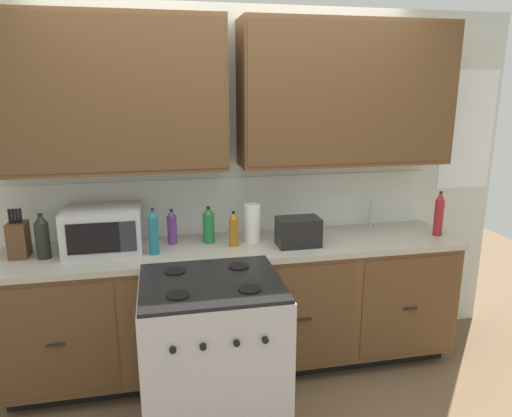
{
  "coord_description": "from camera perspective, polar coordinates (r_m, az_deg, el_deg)",
  "views": [
    {
      "loc": [
        -0.5,
        -2.67,
        1.94
      ],
      "look_at": [
        0.12,
        0.27,
        1.17
      ],
      "focal_mm": 33.22,
      "sensor_mm": 36.0,
      "label": 1
    }
  ],
  "objects": [
    {
      "name": "bottle_violet",
      "position": [
        3.21,
        -10.08,
        -2.19
      ],
      "size": [
        0.06,
        0.06,
        0.24
      ],
      "color": "#663384",
      "rests_on": "counter_run"
    },
    {
      "name": "bottle_green",
      "position": [
        3.2,
        -5.72,
        -2.0
      ],
      "size": [
        0.08,
        0.08,
        0.25
      ],
      "color": "#237A38",
      "rests_on": "counter_run"
    },
    {
      "name": "bottle_red",
      "position": [
        3.57,
        21.16,
        -0.62
      ],
      "size": [
        0.06,
        0.06,
        0.32
      ],
      "color": "maroon",
      "rests_on": "counter_run"
    },
    {
      "name": "wall_unit",
      "position": [
        3.22,
        -2.92,
        9.38
      ],
      "size": [
        4.22,
        0.4,
        2.47
      ],
      "color": "silver",
      "rests_on": "ground_plane"
    },
    {
      "name": "bottle_amber",
      "position": [
        3.12,
        -2.71,
        -2.5
      ],
      "size": [
        0.06,
        0.06,
        0.24
      ],
      "color": "#9E6619",
      "rests_on": "counter_run"
    },
    {
      "name": "sink_faucet",
      "position": [
        3.66,
        13.67,
        -0.62
      ],
      "size": [
        0.02,
        0.02,
        0.2
      ],
      "primitive_type": "cylinder",
      "color": "#B2B5BA",
      "rests_on": "counter_run"
    },
    {
      "name": "stove_range",
      "position": [
        2.77,
        -5.23,
        -17.61
      ],
      "size": [
        0.76,
        0.68,
        0.95
      ],
      "color": "#B7B7BC",
      "rests_on": "ground_plane"
    },
    {
      "name": "microwave",
      "position": [
        3.18,
        -17.92,
        -2.42
      ],
      "size": [
        0.48,
        0.37,
        0.28
      ],
      "color": "#B7B7BC",
      "rests_on": "counter_run"
    },
    {
      "name": "ground_plane",
      "position": [
        3.34,
        -1.16,
        -21.11
      ],
      "size": [
        8.0,
        8.0,
        0.0
      ],
      "primitive_type": "plane",
      "color": "brown"
    },
    {
      "name": "bottle_dark",
      "position": [
        3.17,
        -24.33,
        -3.1
      ],
      "size": [
        0.08,
        0.08,
        0.28
      ],
      "color": "black",
      "rests_on": "counter_run"
    },
    {
      "name": "counter_run",
      "position": [
        3.35,
        -2.11,
        -11.59
      ],
      "size": [
        3.05,
        0.64,
        0.92
      ],
      "color": "black",
      "rests_on": "ground_plane"
    },
    {
      "name": "toaster",
      "position": [
        3.14,
        5.11,
        -2.8
      ],
      "size": [
        0.28,
        0.18,
        0.19
      ],
      "color": "black",
      "rests_on": "counter_run"
    },
    {
      "name": "bottle_teal",
      "position": [
        3.03,
        -12.25,
        -2.76
      ],
      "size": [
        0.06,
        0.06,
        0.3
      ],
      "color": "#1E707A",
      "rests_on": "counter_run"
    },
    {
      "name": "knife_block",
      "position": [
        3.26,
        -26.69,
        -3.31
      ],
      "size": [
        0.11,
        0.14,
        0.31
      ],
      "color": "#52361E",
      "rests_on": "counter_run"
    },
    {
      "name": "paper_towel_roll",
      "position": [
        3.21,
        -0.47,
        -1.72
      ],
      "size": [
        0.12,
        0.12,
        0.26
      ],
      "primitive_type": "cylinder",
      "color": "white",
      "rests_on": "counter_run"
    }
  ]
}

